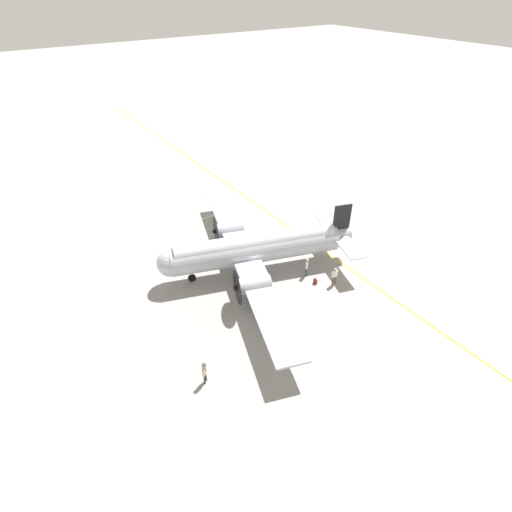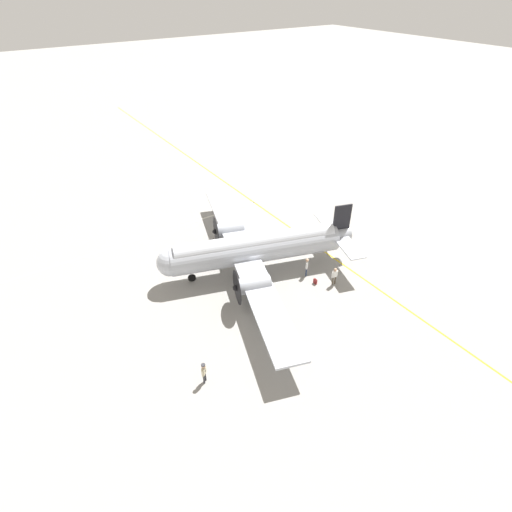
% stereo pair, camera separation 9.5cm
% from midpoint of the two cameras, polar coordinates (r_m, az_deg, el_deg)
% --- Properties ---
extents(ground_plane, '(300.00, 300.00, 0.00)m').
position_cam_midpoint_polar(ground_plane, '(36.56, -0.07, -2.02)').
color(ground_plane, gray).
extents(apron_line_eastwest, '(120.00, 0.16, 0.01)m').
position_cam_midpoint_polar(apron_line_eastwest, '(40.29, 8.41, 1.53)').
color(apron_line_eastwest, gold).
rests_on(apron_line_eastwest, ground_plane).
extents(apron_line_northsouth, '(0.16, 120.00, 0.01)m').
position_cam_midpoint_polar(apron_line_northsouth, '(44.57, -8.13, 5.16)').
color(apron_line_northsouth, silver).
rests_on(apron_line_northsouth, ground_plane).
extents(airliner_main, '(24.91, 17.71, 5.54)m').
position_cam_midpoint_polar(airliner_main, '(35.04, -0.70, 1.04)').
color(airliner_main, '#ADB2BC').
rests_on(airliner_main, ground_plane).
extents(crew_foreground, '(0.42, 0.46, 1.72)m').
position_cam_midpoint_polar(crew_foreground, '(27.24, -7.48, -16.00)').
color(crew_foreground, '#2D2D33').
rests_on(crew_foreground, ground_plane).
extents(passenger_boarding, '(0.28, 0.59, 1.74)m').
position_cam_midpoint_polar(passenger_boarding, '(34.97, 11.11, -2.60)').
color(passenger_boarding, '#473D2D').
rests_on(passenger_boarding, ground_plane).
extents(ramp_agent, '(0.47, 0.47, 1.82)m').
position_cam_midpoint_polar(ramp_agent, '(35.58, 7.20, -1.30)').
color(ramp_agent, navy).
rests_on(ramp_agent, ground_plane).
extents(suitcase_near_door, '(0.35, 0.16, 0.51)m').
position_cam_midpoint_polar(suitcase_near_door, '(35.29, 8.39, -3.58)').
color(suitcase_near_door, maroon).
rests_on(suitcase_near_door, ground_plane).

